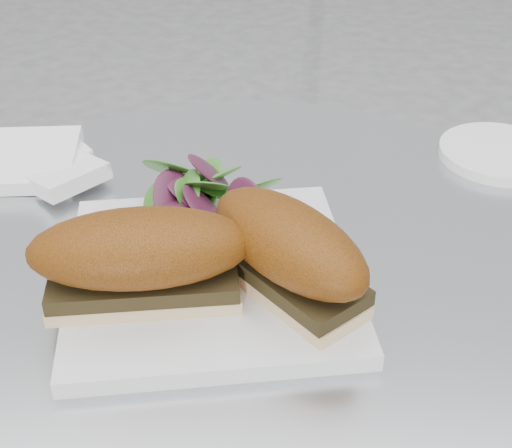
{
  "coord_description": "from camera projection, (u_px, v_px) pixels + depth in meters",
  "views": [
    {
      "loc": [
        0.04,
        -0.54,
        1.14
      ],
      "look_at": [
        0.01,
        0.0,
        0.77
      ],
      "focal_mm": 50.0,
      "sensor_mm": 36.0,
      "label": 1
    }
  ],
  "objects": [
    {
      "name": "sandwich_right",
      "position": [
        288.0,
        250.0,
        0.59
      ],
      "size": [
        0.17,
        0.18,
        0.08
      ],
      "rotation": [
        0.0,
        0.0,
        -0.82
      ],
      "color": "#DFBF8B",
      "rests_on": "plate"
    },
    {
      "name": "saucer",
      "position": [
        499.0,
        153.0,
        0.83
      ],
      "size": [
        0.14,
        0.14,
        0.01
      ],
      "primitive_type": "cylinder",
      "color": "white",
      "rests_on": "table"
    },
    {
      "name": "salad",
      "position": [
        196.0,
        198.0,
        0.68
      ],
      "size": [
        0.12,
        0.12,
        0.05
      ],
      "primitive_type": null,
      "color": "#4A9430",
      "rests_on": "plate"
    },
    {
      "name": "napkin",
      "position": [
        49.0,
        173.0,
        0.79
      ],
      "size": [
        0.15,
        0.15,
        0.02
      ],
      "primitive_type": null,
      "rotation": [
        0.0,
        0.0,
        -0.21
      ],
      "color": "white",
      "rests_on": "table"
    },
    {
      "name": "sandwich_left",
      "position": [
        142.0,
        257.0,
        0.58
      ],
      "size": [
        0.19,
        0.11,
        0.08
      ],
      "rotation": [
        0.0,
        0.0,
        0.17
      ],
      "color": "#DFBF8B",
      "rests_on": "plate"
    },
    {
      "name": "plate",
      "position": [
        211.0,
        275.0,
        0.64
      ],
      "size": [
        0.29,
        0.29,
        0.02
      ],
      "primitive_type": "cube",
      "rotation": [
        0.0,
        0.0,
        0.18
      ],
      "color": "white",
      "rests_on": "table"
    },
    {
      "name": "table",
      "position": [
        249.0,
        427.0,
        0.81
      ],
      "size": [
        0.7,
        0.7,
        0.73
      ],
      "color": "#B6B9BD",
      "rests_on": "ground"
    }
  ]
}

